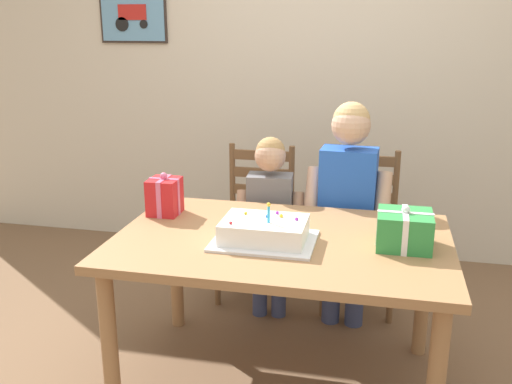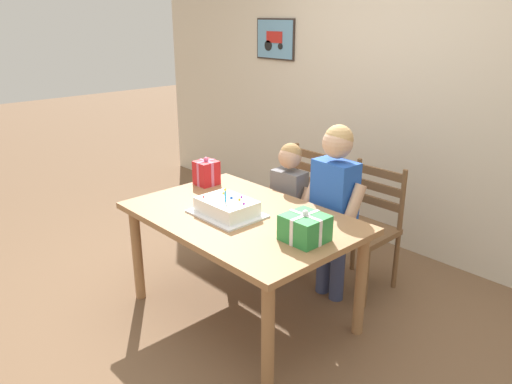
{
  "view_description": "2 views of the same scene",
  "coord_description": "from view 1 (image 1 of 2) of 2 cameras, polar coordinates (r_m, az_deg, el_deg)",
  "views": [
    {
      "loc": [
        0.41,
        -2.34,
        1.65
      ],
      "look_at": [
        -0.16,
        0.19,
        0.88
      ],
      "focal_mm": 40.13,
      "sensor_mm": 36.0,
      "label": 1
    },
    {
      "loc": [
        2.19,
        -1.91,
        1.93
      ],
      "look_at": [
        0.03,
        0.1,
        0.87
      ],
      "focal_mm": 34.74,
      "sensor_mm": 36.0,
      "label": 2
    }
  ],
  "objects": [
    {
      "name": "birthday_cake",
      "position": [
        2.47,
        0.84,
        -3.96
      ],
      "size": [
        0.44,
        0.34,
        0.19
      ],
      "color": "silver",
      "rests_on": "dining_table"
    },
    {
      "name": "child_older",
      "position": [
        3.09,
        9.12,
        -0.23
      ],
      "size": [
        0.46,
        0.27,
        1.26
      ],
      "color": "#38426B",
      "rests_on": "ground"
    },
    {
      "name": "child_younger",
      "position": [
        3.18,
        1.39,
        -1.9
      ],
      "size": [
        0.39,
        0.23,
        1.06
      ],
      "color": "#38426B",
      "rests_on": "ground"
    },
    {
      "name": "gift_box_red_large",
      "position": [
        2.86,
        -9.1,
        -0.43
      ],
      "size": [
        0.15,
        0.16,
        0.21
      ],
      "color": "red",
      "rests_on": "dining_table"
    },
    {
      "name": "chair_left",
      "position": [
        3.53,
        0.06,
        -2.95
      ],
      "size": [
        0.42,
        0.42,
        0.92
      ],
      "color": "brown",
      "rests_on": "ground"
    },
    {
      "name": "gift_box_beside_cake",
      "position": [
        2.5,
        14.57,
        -3.66
      ],
      "size": [
        0.23,
        0.22,
        0.19
      ],
      "color": "#2D8E42",
      "rests_on": "dining_table"
    },
    {
      "name": "dining_table",
      "position": [
        2.57,
        2.55,
        -6.45
      ],
      "size": [
        1.48,
        0.96,
        0.73
      ],
      "color": "#9E7047",
      "rests_on": "ground"
    },
    {
      "name": "back_wall",
      "position": [
        4.11,
        6.96,
        11.6
      ],
      "size": [
        6.4,
        0.11,
        2.6
      ],
      "color": "beige",
      "rests_on": "ground"
    },
    {
      "name": "chair_right",
      "position": [
        3.46,
        10.39,
        -3.67
      ],
      "size": [
        0.42,
        0.42,
        0.92
      ],
      "color": "brown",
      "rests_on": "ground"
    },
    {
      "name": "ground_plane",
      "position": [
        2.89,
        2.38,
        -18.25
      ],
      "size": [
        20.0,
        20.0,
        0.0
      ],
      "primitive_type": "plane",
      "color": "brown"
    }
  ]
}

